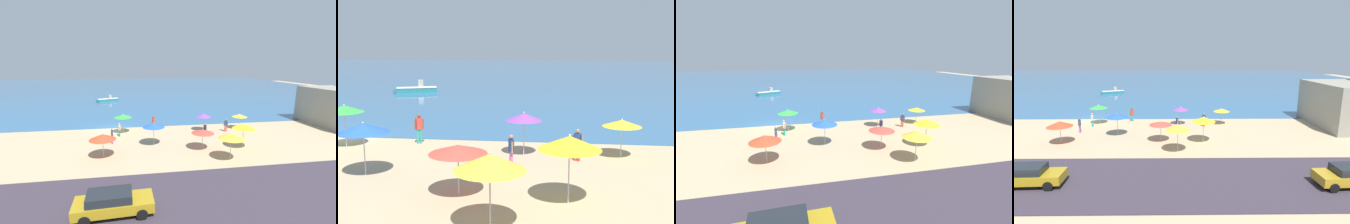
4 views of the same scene
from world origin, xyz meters
TOP-DOWN VIEW (x-y plane):
  - ground_plane at (0.00, 0.00)m, footprint 160.00×160.00m
  - sea at (0.00, 55.00)m, footprint 150.00×110.00m
  - coastal_road at (0.00, -18.00)m, footprint 80.00×8.00m
  - beach_umbrella_0 at (5.13, -7.28)m, footprint 2.40×2.40m
  - beach_umbrella_1 at (14.27, -9.64)m, footprint 2.39×2.39m
  - beach_umbrella_4 at (9.98, -9.35)m, footprint 2.32×2.32m
  - beach_umbrella_6 at (0.11, -9.95)m, footprint 2.48×2.48m
  - beach_umbrella_7 at (1.70, -2.44)m, footprint 2.22×2.22m
  - beach_umbrella_8 at (17.19, -2.83)m, footprint 2.03×2.03m
  - beach_umbrella_9 at (12.07, -3.00)m, footprint 1.96×1.96m
  - beach_umbrella_10 at (11.72, -12.33)m, footprint 2.34×2.34m
  - bather_1 at (1.26, -3.80)m, footprint 0.30×0.56m
  - bather_2 at (5.65, -1.12)m, footprint 0.49×0.38m
  - bather_3 at (0.61, -6.25)m, footprint 0.24×0.57m
  - bather_4 at (11.63, -5.19)m, footprint 0.31×0.55m
  - bather_5 at (14.87, -3.78)m, footprint 0.53×0.34m
  - parked_car_2 at (1.71, -18.62)m, footprint 4.62×1.94m
  - skiff_nearshore at (-2.93, 23.73)m, footprint 5.15×3.03m

SIDE VIEW (x-z plane):
  - ground_plane at x=0.00m, z-range 0.00..0.00m
  - sea at x=0.00m, z-range 0.00..0.05m
  - coastal_road at x=0.00m, z-range 0.00..0.06m
  - skiff_nearshore at x=-2.93m, z-range -0.30..1.14m
  - parked_car_2 at x=1.71m, z-range 0.11..1.53m
  - bather_4 at x=11.63m, z-range 0.09..1.70m
  - bather_5 at x=14.87m, z-range 0.10..1.78m
  - bather_1 at x=1.26m, z-range 0.10..1.82m
  - bather_3 at x=0.61m, z-range 0.11..1.82m
  - bather_2 at x=5.65m, z-range 0.12..1.93m
  - beach_umbrella_8 at x=17.19m, z-range 0.80..2.88m
  - beach_umbrella_4 at x=9.98m, z-range 0.82..2.97m
  - beach_umbrella_6 at x=0.11m, z-range 0.84..3.19m
  - beach_umbrella_9 at x=12.07m, z-range 0.91..3.28m
  - beach_umbrella_0 at x=5.13m, z-range 0.96..3.44m
  - beach_umbrella_7 at x=1.70m, z-range 0.99..3.51m
  - beach_umbrella_10 at x=11.72m, z-range 0.98..3.63m
  - beach_umbrella_1 at x=14.27m, z-range 1.01..3.70m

